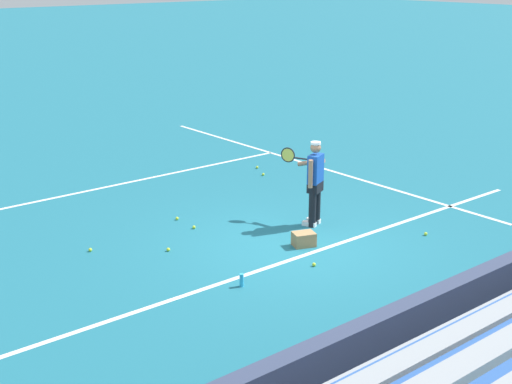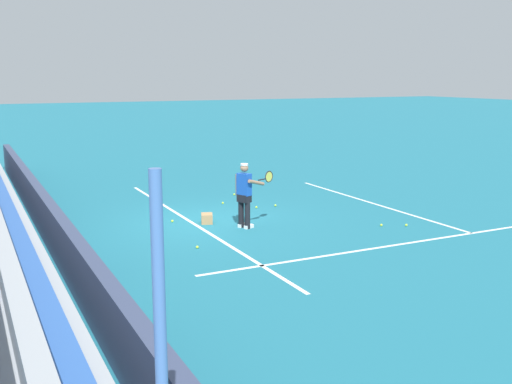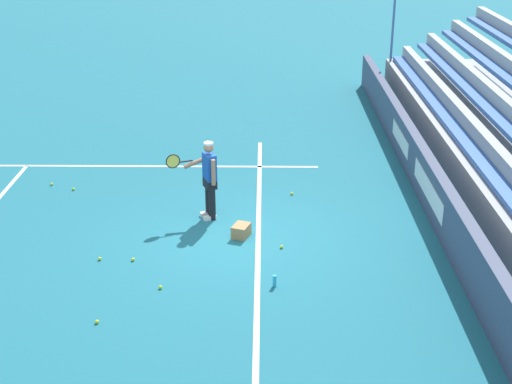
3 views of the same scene
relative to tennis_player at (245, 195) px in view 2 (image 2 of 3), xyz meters
The scene contains 16 objects.
ground_plane 1.47m from the tennis_player, 151.16° to the right, with size 160.00×160.00×0.00m, color #1E6B7F.
court_baseline_white 1.73m from the tennis_player, 133.96° to the right, with size 12.00×0.10×0.01m, color white.
court_sideline_white 4.70m from the tennis_player, 48.09° to the left, with size 0.10×12.00×0.01m, color white.
court_service_line_white 5.12m from the tennis_player, 101.76° to the left, with size 8.22×0.10×0.01m, color white.
back_wall_sponsor_board 4.96m from the tennis_player, 101.87° to the right, with size 25.02×0.25×1.10m.
tennis_player is the anchor object (origin of this frame).
ball_box_cardboard 1.40m from the tennis_player, 142.25° to the right, with size 0.40×0.30×0.26m, color #A87F51.
tennis_ball_stray_back 2.92m from the tennis_player, 135.14° to the left, with size 0.07×0.07×0.07m, color #CCE533.
tennis_ball_midcourt 4.50m from the tennis_player, 159.50° to the left, with size 0.07×0.07×0.07m, color #CCE533.
tennis_ball_by_box 2.38m from the tennis_player, 55.44° to the right, with size 0.07×0.07×0.07m, color #CCE533.
tennis_ball_on_baseline 3.74m from the tennis_player, 66.14° to the left, with size 0.07×0.07×0.07m, color #CCE533.
tennis_ball_far_left 2.55m from the tennis_player, 146.51° to the left, with size 0.07×0.07×0.07m, color #CCE533.
tennis_ball_toward_net 2.27m from the tennis_player, 133.25° to the right, with size 0.07×0.07×0.07m, color #CCE533.
tennis_ball_far_right 4.39m from the tennis_player, 65.78° to the left, with size 0.07×0.07×0.07m, color #CCE533.
tennis_ball_near_player 3.21m from the tennis_player, 167.76° to the left, with size 0.07×0.07×0.07m, color #CCE533.
water_bottle 3.32m from the tennis_player, 154.79° to the right, with size 0.07×0.07×0.22m, color #33B2E5.
Camera 2 is at (14.91, -5.99, 3.93)m, focal length 42.00 mm.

